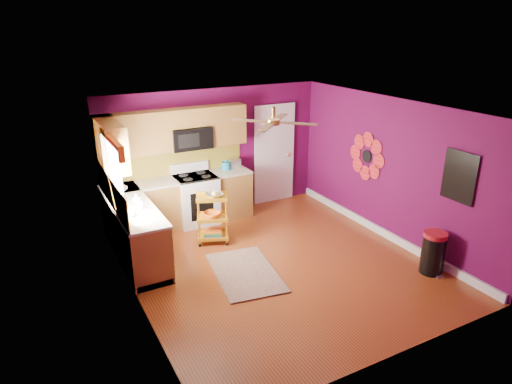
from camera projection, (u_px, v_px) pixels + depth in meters
ground at (278, 264)px, 7.37m from camera, size 5.00×5.00×0.00m
room_envelope at (281, 167)px, 6.81m from camera, size 4.54×5.04×2.52m
lower_cabinets at (161, 215)px, 8.12m from camera, size 2.81×2.31×0.94m
electric_range at (196, 199)px, 8.75m from camera, size 0.76×0.66×1.13m
upper_cabinetry at (155, 136)px, 7.98m from camera, size 2.80×2.30×1.26m
left_window at (112, 163)px, 6.65m from camera, size 0.08×1.35×1.08m
panel_door at (274, 155)px, 9.64m from camera, size 0.95×0.11×2.15m
right_wall_art at (405, 165)px, 7.56m from camera, size 0.04×2.74×1.04m
ceiling_fan at (273, 121)px, 6.73m from camera, size 1.01×1.01×0.26m
shag_rug at (245, 272)px, 7.09m from camera, size 1.13×1.61×0.02m
rolling_cart at (213, 216)px, 7.93m from camera, size 0.64×0.56×0.96m
trash_can at (433, 253)px, 7.01m from camera, size 0.42×0.43×0.68m
teal_kettle at (226, 166)px, 8.93m from camera, size 0.18×0.18×0.21m
toaster at (235, 163)px, 9.07m from camera, size 0.22×0.15×0.18m
soap_bottle_a at (139, 203)px, 7.05m from camera, size 0.09×0.09×0.19m
soap_bottle_b at (136, 199)px, 7.25m from camera, size 0.14×0.14×0.18m
counter_dish at (121, 189)px, 7.84m from camera, size 0.23×0.23×0.06m
counter_cup at (131, 213)px, 6.80m from camera, size 0.14×0.14×0.11m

